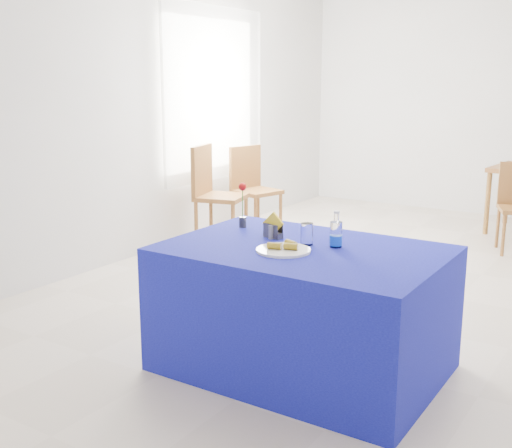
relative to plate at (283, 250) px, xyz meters
The scene contains 15 objects.
floor 2.05m from the plate, 91.69° to the left, with size 7.00×7.00×0.00m, color beige.
room_shell 2.14m from the plate, 91.69° to the left, with size 7.00×7.00×7.00m.
window_pane 3.78m from the plate, 133.05° to the left, with size 0.04×1.50×1.60m, color white.
curtain 3.74m from the plate, 132.25° to the left, with size 0.04×1.75×1.85m, color white.
plate is the anchor object (origin of this frame).
drinking_glass 0.22m from the plate, 79.40° to the left, with size 0.07×0.07×0.13m, color white.
salt_shaker 0.30m from the plate, 135.44° to the left, with size 0.03×0.03×0.09m, color slate.
pepper_shaker 0.36m from the plate, 126.64° to the left, with size 0.03×0.03×0.09m, color slate.
blue_table 0.42m from the plate, 68.83° to the left, with size 1.60×1.10×0.76m.
water_bottle 0.33m from the plate, 50.98° to the left, with size 0.07×0.07×0.21m.
napkin_holder 0.33m from the plate, 131.77° to the left, with size 0.15×0.08×0.16m.
rose_vase 0.67m from the plate, 144.87° to the left, with size 0.05×0.05×0.30m.
chair_win_a 3.09m from the plate, 134.18° to the left, with size 0.57×0.57×1.05m.
chair_win_b 3.60m from the plate, 126.13° to the left, with size 0.54×0.54×0.98m.
banana_pieces 0.03m from the plate, 62.21° to the left, with size 0.17×0.16×0.04m.
Camera 1 is at (1.84, -4.95, 1.73)m, focal length 45.00 mm.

